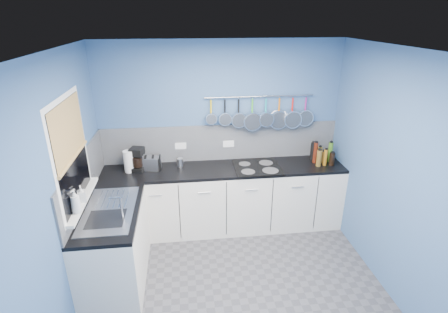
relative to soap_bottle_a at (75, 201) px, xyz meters
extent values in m
cube|color=#47474C|center=(1.53, -0.04, -1.18)|extent=(3.20, 3.00, 0.02)
cube|color=white|center=(1.53, -0.04, 1.34)|extent=(3.20, 3.00, 0.02)
cube|color=#3B5D8B|center=(1.53, 1.47, 0.08)|extent=(3.20, 0.02, 2.50)
cube|color=#3B5D8B|center=(1.53, -1.55, 0.08)|extent=(3.20, 0.02, 2.50)
cube|color=#3B5D8B|center=(-0.08, -0.04, 0.08)|extent=(0.02, 3.00, 2.50)
cube|color=#3B5D8B|center=(3.14, -0.04, 0.08)|extent=(0.02, 3.00, 2.50)
cube|color=gray|center=(1.53, 1.45, -0.02)|extent=(3.20, 0.02, 0.50)
cube|color=gray|center=(-0.06, 0.56, -0.02)|extent=(0.02, 1.80, 0.50)
cube|color=silver|center=(1.53, 1.16, -0.74)|extent=(3.20, 0.60, 0.86)
cube|color=black|center=(1.53, 1.16, -0.29)|extent=(3.20, 0.60, 0.04)
cube|color=silver|center=(0.23, 0.26, -0.74)|extent=(0.60, 1.20, 0.86)
cube|color=black|center=(0.23, 0.26, -0.29)|extent=(0.60, 1.20, 0.04)
cube|color=white|center=(-0.05, 0.26, 0.38)|extent=(0.01, 1.00, 1.10)
cube|color=black|center=(-0.04, 0.26, 0.38)|extent=(0.01, 0.90, 1.00)
cube|color=tan|center=(-0.03, 0.26, 0.61)|extent=(0.01, 0.90, 0.55)
cube|color=white|center=(-0.02, 0.26, -0.13)|extent=(0.10, 0.98, 0.03)
cube|color=silver|center=(0.23, 0.26, -0.27)|extent=(0.50, 0.95, 0.01)
cube|color=white|center=(0.98, 1.43, -0.04)|extent=(0.15, 0.01, 0.09)
cube|color=white|center=(1.63, 1.43, -0.04)|extent=(0.15, 0.01, 0.09)
cylinder|color=silver|center=(2.03, 1.41, 0.61)|extent=(1.45, 0.02, 0.02)
imported|color=white|center=(0.00, 0.00, 0.00)|extent=(0.11, 0.11, 0.24)
imported|color=white|center=(0.00, 0.20, -0.03)|extent=(0.10, 0.10, 0.17)
cylinder|color=white|center=(0.32, 1.19, -0.13)|extent=(0.16, 0.16, 0.28)
cube|color=silver|center=(0.57, 1.24, -0.18)|extent=(0.29, 0.21, 0.17)
cylinder|color=silver|center=(0.96, 1.28, -0.21)|extent=(0.10, 0.10, 0.12)
cube|color=black|center=(1.97, 1.10, -0.26)|extent=(0.60, 0.53, 0.01)
cylinder|color=#265919|center=(2.99, 1.26, -0.20)|extent=(0.05, 0.05, 0.14)
cylinder|color=olive|center=(2.88, 1.27, -0.18)|extent=(0.06, 0.06, 0.19)
cylinder|color=black|center=(2.79, 1.28, -0.15)|extent=(0.07, 0.07, 0.25)
cylinder|color=#3F721E|center=(3.00, 1.20, -0.13)|extent=(0.06, 0.06, 0.27)
cylinder|color=brown|center=(2.89, 1.17, -0.19)|extent=(0.06, 0.06, 0.16)
cylinder|color=#4C190C|center=(2.78, 1.19, -0.13)|extent=(0.05, 0.05, 0.29)
cylinder|color=black|center=(2.97, 1.07, -0.18)|extent=(0.07, 0.07, 0.18)
cylinder|color=#8C5914|center=(2.88, 1.08, -0.16)|extent=(0.05, 0.05, 0.22)
cylinder|color=brown|center=(2.79, 1.07, -0.16)|extent=(0.07, 0.07, 0.22)
camera|label=1|loc=(1.03, -2.93, 1.61)|focal=27.59mm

